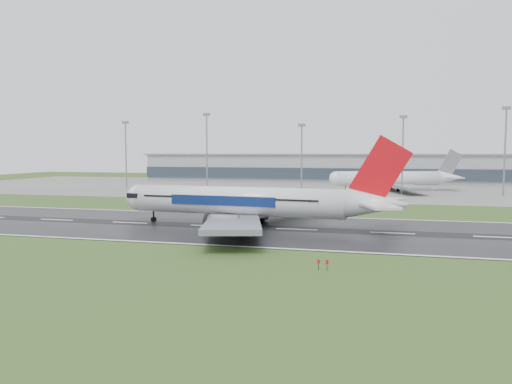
# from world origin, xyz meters

# --- Properties ---
(ground) EXTENTS (520.00, 520.00, 0.00)m
(ground) POSITION_xyz_m (0.00, 0.00, 0.00)
(ground) COLOR #2E4B1B
(ground) RESTS_ON ground
(runway) EXTENTS (400.00, 45.00, 0.10)m
(runway) POSITION_xyz_m (0.00, 0.00, 0.05)
(runway) COLOR black
(runway) RESTS_ON ground
(apron) EXTENTS (400.00, 130.00, 0.08)m
(apron) POSITION_xyz_m (0.00, 125.00, 0.04)
(apron) COLOR slate
(apron) RESTS_ON ground
(terminal) EXTENTS (240.00, 36.00, 15.00)m
(terminal) POSITION_xyz_m (0.00, 185.00, 7.50)
(terminal) COLOR gray
(terminal) RESTS_ON ground
(main_airliner) EXTENTS (69.76, 66.91, 19.23)m
(main_airliner) POSITION_xyz_m (-9.56, 1.04, 9.71)
(main_airliner) COLOR silver
(main_airliner) RESTS_ON runway
(parked_airliner) EXTENTS (73.38, 70.78, 17.34)m
(parked_airliner) POSITION_xyz_m (22.24, 115.93, 8.75)
(parked_airliner) COLOR white
(parked_airliner) RESTS_ON apron
(floodmast_0) EXTENTS (0.64, 0.64, 29.70)m
(floodmast_0) POSITION_xyz_m (-96.64, 100.00, 14.85)
(floodmast_0) COLOR gray
(floodmast_0) RESTS_ON ground
(floodmast_1) EXTENTS (0.64, 0.64, 32.54)m
(floodmast_1) POSITION_xyz_m (-57.22, 100.00, 16.27)
(floodmast_1) COLOR gray
(floodmast_1) RESTS_ON ground
(floodmast_2) EXTENTS (0.64, 0.64, 27.37)m
(floodmast_2) POSITION_xyz_m (-15.24, 100.00, 13.68)
(floodmast_2) COLOR gray
(floodmast_2) RESTS_ON ground
(floodmast_3) EXTENTS (0.64, 0.64, 30.05)m
(floodmast_3) POSITION_xyz_m (25.23, 100.00, 15.02)
(floodmast_3) COLOR gray
(floodmast_3) RESTS_ON ground
(floodmast_4) EXTENTS (0.64, 0.64, 32.68)m
(floodmast_4) POSITION_xyz_m (62.34, 100.00, 16.34)
(floodmast_4) COLOR gray
(floodmast_4) RESTS_ON ground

